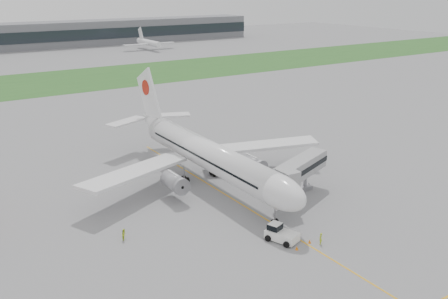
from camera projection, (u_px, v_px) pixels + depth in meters
ground at (220, 191)px, 86.14m from camera, size 600.00×600.00×0.00m
apron_markings at (237, 201)px, 82.17m from camera, size 70.00×70.00×0.04m
grass_strip at (42, 83)px, 181.55m from camera, size 600.00×50.00×0.02m
airliner at (205, 153)px, 88.24m from camera, size 48.13×53.95×17.88m
pushback_tug at (280, 233)px, 69.45m from camera, size 4.13×5.01×2.27m
jet_bridge at (299, 170)px, 82.04m from camera, size 14.12×8.88×6.79m
safety_cone_left at (297, 248)px, 67.04m from camera, size 0.43×0.43×0.59m
safety_cone_right at (310, 241)px, 68.79m from camera, size 0.42×0.42×0.58m
ground_crew_near at (321, 239)px, 68.39m from camera, size 0.72×0.72×1.68m
ground_crew_far at (124, 234)px, 69.57m from camera, size 1.00×1.01×1.65m
distant_aircraft_right at (149, 50)px, 274.72m from camera, size 29.59×26.16×11.24m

